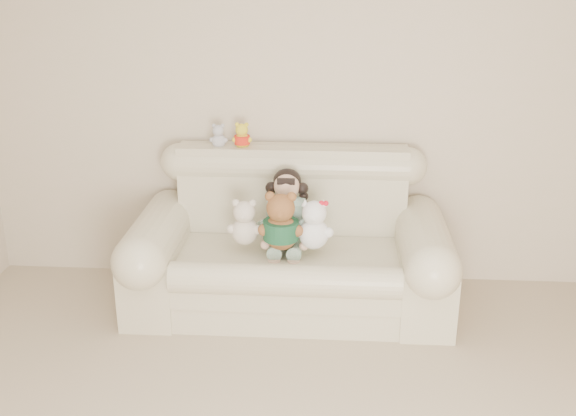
{
  "coord_description": "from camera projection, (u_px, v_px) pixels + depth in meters",
  "views": [
    {
      "loc": [
        0.22,
        -2.15,
        2.25
      ],
      "look_at": [
        -0.06,
        1.9,
        0.75
      ],
      "focal_mm": 42.87,
      "sensor_mm": 36.0,
      "label": 1
    }
  ],
  "objects": [
    {
      "name": "white_cat",
      "position": [
        314.0,
        219.0,
        4.3
      ],
      "size": [
        0.28,
        0.23,
        0.39
      ],
      "primitive_type": null,
      "rotation": [
        0.0,
        0.0,
        0.18
      ],
      "color": "white",
      "rests_on": "sofa"
    },
    {
      "name": "cream_teddy",
      "position": [
        245.0,
        218.0,
        4.36
      ],
      "size": [
        0.28,
        0.24,
        0.36
      ],
      "primitive_type": null,
      "rotation": [
        0.0,
        0.0,
        0.37
      ],
      "color": "silver",
      "rests_on": "sofa"
    },
    {
      "name": "wall_back",
      "position": [
        302.0,
        102.0,
        4.69
      ],
      "size": [
        4.5,
        0.0,
        4.5
      ],
      "primitive_type": "plane",
      "rotation": [
        1.57,
        0.0,
        0.0
      ],
      "color": "beige",
      "rests_on": "ground"
    },
    {
      "name": "seated_child",
      "position": [
        287.0,
        208.0,
        4.52
      ],
      "size": [
        0.34,
        0.41,
        0.53
      ],
      "primitive_type": null,
      "rotation": [
        0.0,
        0.0,
        -0.07
      ],
      "color": "#2A6A4A",
      "rests_on": "sofa"
    },
    {
      "name": "brown_teddy",
      "position": [
        281.0,
        216.0,
        4.27
      ],
      "size": [
        0.33,
        0.28,
        0.45
      ],
      "primitive_type": null,
      "rotation": [
        0.0,
        0.0,
        -0.23
      ],
      "color": "brown",
      "rests_on": "sofa"
    },
    {
      "name": "sofa",
      "position": [
        289.0,
        236.0,
        4.5
      ],
      "size": [
        2.1,
        0.95,
        1.03
      ],
      "primitive_type": null,
      "color": "beige",
      "rests_on": "floor"
    },
    {
      "name": "yellow_mini_bear",
      "position": [
        242.0,
        133.0,
        4.64
      ],
      "size": [
        0.15,
        0.13,
        0.21
      ],
      "primitive_type": null,
      "rotation": [
        0.0,
        0.0,
        0.17
      ],
      "color": "#FBF235",
      "rests_on": "sofa"
    },
    {
      "name": "grey_mini_plush",
      "position": [
        219.0,
        134.0,
        4.65
      ],
      "size": [
        0.15,
        0.14,
        0.2
      ],
      "primitive_type": null,
      "rotation": [
        0.0,
        0.0,
        0.35
      ],
      "color": "silver",
      "rests_on": "sofa"
    }
  ]
}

